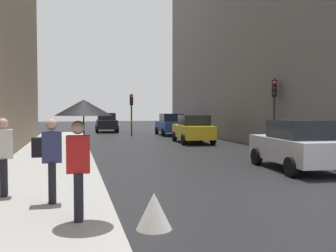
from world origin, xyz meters
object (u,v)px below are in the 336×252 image
car_blue_van (171,124)px  pedestrian_with_grey_backpack (50,155)px  car_yellow_taxi (193,129)px  traffic_light_far_median (131,107)px  pedestrian_with_umbrella (82,126)px  pedestrian_with_black_backpack (1,152)px  car_dark_suv (107,122)px  traffic_light_mid_street (274,101)px  car_silver_hatchback (297,145)px  warning_sign_triangle (154,211)px

car_blue_van → pedestrian_with_grey_backpack: 23.44m
car_yellow_taxi → pedestrian_with_grey_backpack: bearing=-118.0°
traffic_light_far_median → car_yellow_taxi: (2.68, -8.05, -1.44)m
traffic_light_far_median → pedestrian_with_umbrella: (-4.46, -24.18, -0.48)m
pedestrian_with_black_backpack → car_yellow_taxi: bearing=57.1°
car_yellow_taxi → pedestrian_with_umbrella: size_ratio=2.01×
car_dark_suv → car_yellow_taxi: bearing=-71.9°
traffic_light_far_median → car_dark_suv: (-1.59, 5.02, -1.44)m
pedestrian_with_grey_backpack → traffic_light_mid_street: bearing=41.6°
car_dark_suv → pedestrian_with_umbrella: size_ratio=1.99×
traffic_light_mid_street → car_silver_hatchback: 6.27m
car_yellow_taxi → pedestrian_with_grey_backpack: pedestrian_with_grey_backpack is taller
car_silver_hatchback → pedestrian_with_umbrella: size_ratio=2.01×
warning_sign_triangle → car_blue_van: bearing=75.1°
pedestrian_with_black_backpack → pedestrian_with_umbrella: bearing=-54.0°
traffic_light_mid_street → car_yellow_taxi: size_ratio=0.86×
car_dark_suv → pedestrian_with_black_backpack: size_ratio=2.41×
traffic_light_mid_street → car_silver_hatchback: size_ratio=0.85×
car_yellow_taxi → pedestrian_with_grey_backpack: 16.60m
pedestrian_with_umbrella → pedestrian_with_black_backpack: pedestrian_with_umbrella is taller
car_blue_van → warning_sign_triangle: 24.57m
pedestrian_with_umbrella → car_yellow_taxi: bearing=66.1°
car_yellow_taxi → pedestrian_with_grey_backpack: size_ratio=2.43×
car_dark_suv → pedestrian_with_umbrella: bearing=-95.6°
pedestrian_with_grey_backpack → pedestrian_with_black_backpack: same height
traffic_light_mid_street → car_dark_suv: (-6.79, 18.57, -1.66)m
car_yellow_taxi → traffic_light_mid_street: bearing=-65.4°
traffic_light_far_median → car_yellow_taxi: 8.61m
traffic_light_mid_street → pedestrian_with_umbrella: traffic_light_mid_street is taller
pedestrian_with_grey_backpack → pedestrian_with_black_backpack: size_ratio=1.00×
car_dark_suv → car_silver_hatchback: same height
car_silver_hatchback → pedestrian_with_black_backpack: size_ratio=2.44×
traffic_light_far_median → warning_sign_triangle: size_ratio=5.18×
traffic_light_far_median → pedestrian_with_grey_backpack: traffic_light_far_median is taller
pedestrian_with_grey_backpack → warning_sign_triangle: pedestrian_with_grey_backpack is taller
pedestrian_with_black_backpack → car_blue_van: bearing=66.1°
car_silver_hatchback → pedestrian_with_grey_backpack: (-8.07, -3.54, 0.29)m
pedestrian_with_grey_backpack → pedestrian_with_umbrella: bearing=-66.6°
traffic_light_far_median → traffic_light_mid_street: traffic_light_mid_street is taller
pedestrian_with_umbrella → pedestrian_with_grey_backpack: pedestrian_with_umbrella is taller
car_blue_van → pedestrian_with_grey_backpack: size_ratio=2.40×
car_dark_suv → warning_sign_triangle: (-1.64, -29.50, -0.55)m
car_silver_hatchback → pedestrian_with_black_backpack: pedestrian_with_black_backpack is taller
car_dark_suv → pedestrian_with_black_backpack: (-4.61, -26.80, 0.29)m
traffic_light_far_median → warning_sign_triangle: (-3.24, -24.48, -2.00)m
car_yellow_taxi → car_silver_hatchback: bearing=-88.5°
car_dark_suv → car_silver_hatchback: (4.56, -24.19, 0.00)m
traffic_light_mid_street → warning_sign_triangle: size_ratio=5.66×
car_yellow_taxi → warning_sign_triangle: (-5.92, -16.43, -0.55)m
car_silver_hatchback → car_blue_van: same height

